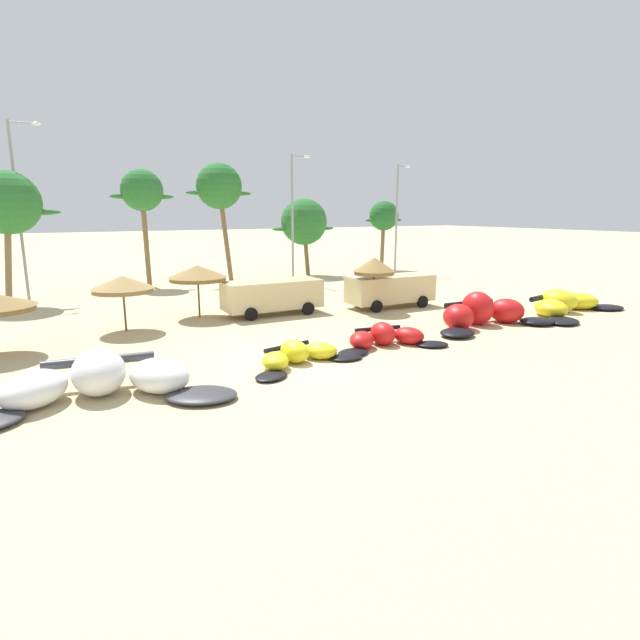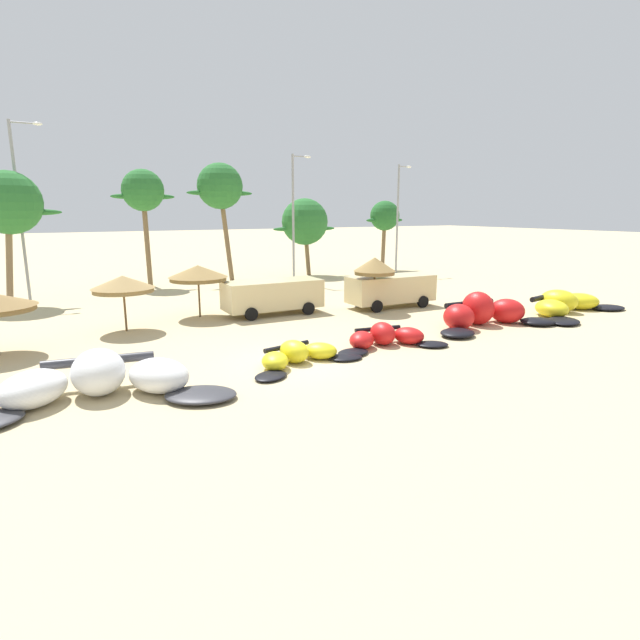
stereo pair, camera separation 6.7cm
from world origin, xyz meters
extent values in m
plane|color=#C6B284|center=(0.00, 0.00, 0.00)|extent=(260.00, 260.00, 0.00)
ellipsoid|color=white|center=(-8.44, -0.20, 0.52)|extent=(2.61, 2.63, 1.04)
ellipsoid|color=white|center=(-6.66, -0.03, 0.70)|extent=(1.87, 2.35, 1.40)
ellipsoid|color=white|center=(-5.01, -0.72, 0.52)|extent=(2.36, 2.61, 1.04)
ellipsoid|color=#333338|center=(-4.09, -2.03, 0.14)|extent=(2.63, 2.40, 0.28)
cylinder|color=#333338|center=(-6.55, 0.71, 0.85)|extent=(3.33, 0.80, 0.30)
cube|color=#333338|center=(-6.69, -0.24, 0.70)|extent=(1.31, 0.94, 0.04)
ellipsoid|color=black|center=(-1.47, -1.26, 0.08)|extent=(1.60, 1.48, 0.17)
ellipsoid|color=yellow|center=(-0.94, -0.45, 0.31)|extent=(1.40, 1.57, 0.62)
ellipsoid|color=yellow|center=(0.03, 0.01, 0.42)|extent=(1.18, 1.46, 0.83)
ellipsoid|color=yellow|center=(1.11, -0.05, 0.31)|extent=(1.59, 1.59, 0.62)
ellipsoid|color=black|center=(1.90, -0.61, 0.08)|extent=(1.43, 1.14, 0.17)
cylinder|color=black|center=(-0.05, 0.46, 0.51)|extent=(2.01, 0.56, 0.18)
cube|color=black|center=(0.06, -0.12, 0.42)|extent=(0.81, 0.60, 0.04)
ellipsoid|color=black|center=(2.50, -0.22, 0.10)|extent=(1.49, 1.23, 0.19)
ellipsoid|color=red|center=(3.30, 0.39, 0.35)|extent=(1.64, 1.64, 0.71)
ellipsoid|color=red|center=(4.43, 0.49, 0.48)|extent=(1.19, 1.47, 0.95)
ellipsoid|color=red|center=(5.46, 0.05, 0.35)|extent=(1.47, 1.63, 0.71)
ellipsoid|color=black|center=(6.04, -0.78, 0.10)|extent=(1.64, 1.51, 0.19)
cylinder|color=black|center=(4.50, 0.95, 0.57)|extent=(2.10, 0.52, 0.19)
cube|color=black|center=(4.41, 0.36, 0.48)|extent=(0.83, 0.59, 0.04)
ellipsoid|color=black|center=(8.18, -0.02, 0.16)|extent=(2.07, 1.90, 0.33)
ellipsoid|color=red|center=(9.22, 1.00, 0.61)|extent=(2.17, 2.23, 1.21)
ellipsoid|color=red|center=(10.82, 1.36, 0.82)|extent=(1.49, 1.75, 1.64)
ellipsoid|color=red|center=(12.39, 0.91, 0.61)|extent=(2.14, 2.22, 1.21)
ellipsoid|color=black|center=(13.37, -0.17, 0.16)|extent=(2.12, 1.97, 0.33)
cylinder|color=black|center=(10.83, 1.95, 0.96)|extent=(3.05, 0.37, 0.28)
cube|color=black|center=(10.81, 1.19, 0.82)|extent=(1.12, 0.65, 0.04)
ellipsoid|color=black|center=(14.75, -0.60, 0.12)|extent=(2.55, 2.37, 0.25)
ellipsoid|color=yellow|center=(15.58, 0.71, 0.46)|extent=(2.22, 2.49, 0.92)
ellipsoid|color=yellow|center=(17.15, 1.46, 0.62)|extent=(1.90, 2.31, 1.24)
ellipsoid|color=yellow|center=(18.89, 1.38, 0.46)|extent=(2.54, 2.52, 0.92)
ellipsoid|color=black|center=(20.16, 0.49, 0.12)|extent=(2.26, 1.82, 0.25)
cylinder|color=black|center=(17.01, 2.17, 0.77)|extent=(3.23, 0.92, 0.29)
cube|color=black|center=(17.19, 1.26, 0.62)|extent=(1.30, 0.96, 0.04)
cylinder|color=brown|center=(-4.60, 8.31, 1.02)|extent=(0.10, 0.10, 2.03)
cone|color=#9E7F4C|center=(-4.60, 8.31, 2.32)|extent=(2.84, 2.84, 0.58)
cylinder|color=olive|center=(-4.60, 8.31, 1.93)|extent=(2.69, 2.69, 0.20)
cylinder|color=brown|center=(-0.66, 9.84, 1.06)|extent=(0.10, 0.10, 2.12)
cone|color=olive|center=(-0.66, 9.84, 2.43)|extent=(3.06, 3.06, 0.62)
cylinder|color=olive|center=(-0.66, 9.84, 2.02)|extent=(2.91, 2.91, 0.20)
cylinder|color=brown|center=(8.18, 6.46, 1.14)|extent=(0.10, 0.10, 2.28)
cone|color=olive|center=(8.18, 6.46, 2.66)|extent=(2.31, 2.31, 0.75)
cylinder|color=olive|center=(8.18, 6.46, 2.18)|extent=(2.19, 2.19, 0.20)
cube|color=beige|center=(9.86, 7.17, 1.09)|extent=(5.22, 2.07, 1.50)
cube|color=black|center=(8.44, 7.21, 1.35)|extent=(1.35, 1.92, 0.56)
cylinder|color=black|center=(8.23, 6.26, 0.34)|extent=(0.69, 0.26, 0.68)
cylinder|color=black|center=(8.29, 8.18, 0.34)|extent=(0.69, 0.26, 0.68)
cylinder|color=black|center=(11.44, 6.16, 0.34)|extent=(0.69, 0.26, 0.68)
cylinder|color=black|center=(11.50, 8.08, 0.34)|extent=(0.69, 0.26, 0.68)
cube|color=beige|center=(3.02, 8.63, 1.09)|extent=(5.32, 2.17, 1.50)
cube|color=black|center=(1.57, 8.67, 1.35)|extent=(1.36, 2.04, 0.56)
cylinder|color=black|center=(1.37, 7.64, 0.34)|extent=(0.68, 0.25, 0.68)
cylinder|color=black|center=(1.41, 9.70, 0.34)|extent=(0.68, 0.25, 0.68)
cylinder|color=black|center=(4.64, 7.57, 0.34)|extent=(0.68, 0.25, 0.68)
cylinder|color=black|center=(4.68, 9.63, 0.34)|extent=(0.68, 0.25, 0.68)
cylinder|color=#7F6647|center=(-9.30, 18.59, 2.99)|extent=(0.92, 0.36, 5.98)
sphere|color=#286B2D|center=(-9.02, 18.59, 5.98)|extent=(3.64, 3.64, 3.64)
ellipsoid|color=#286B2D|center=(-7.57, 18.59, 5.43)|extent=(2.55, 0.50, 0.36)
cylinder|color=brown|center=(-0.68, 22.92, 3.48)|extent=(0.44, 0.36, 6.96)
sphere|color=#286B2D|center=(-0.72, 22.92, 6.96)|extent=(2.99, 2.99, 2.99)
ellipsoid|color=#286B2D|center=(-1.92, 22.92, 6.51)|extent=(2.10, 0.50, 0.36)
ellipsoid|color=#286B2D|center=(0.48, 22.92, 6.51)|extent=(2.10, 0.50, 0.36)
cylinder|color=brown|center=(5.22, 22.32, 3.67)|extent=(1.06, 0.36, 7.35)
sphere|color=#286B2D|center=(4.87, 22.32, 7.35)|extent=(3.47, 3.47, 3.47)
ellipsoid|color=#286B2D|center=(3.48, 22.32, 6.83)|extent=(2.43, 0.50, 0.36)
ellipsoid|color=#286B2D|center=(6.25, 22.32, 6.83)|extent=(2.43, 0.50, 0.36)
cylinder|color=brown|center=(12.62, 22.87, 2.29)|extent=(0.74, 0.36, 4.60)
sphere|color=#286B2D|center=(12.43, 22.87, 4.59)|extent=(3.94, 3.94, 3.94)
ellipsoid|color=#286B2D|center=(10.85, 22.87, 3.99)|extent=(2.76, 0.50, 0.36)
ellipsoid|color=#286B2D|center=(14.00, 22.87, 3.99)|extent=(2.76, 0.50, 0.36)
cylinder|color=brown|center=(20.95, 23.11, 2.52)|extent=(0.49, 0.36, 5.06)
sphere|color=#236028|center=(21.02, 23.11, 5.05)|extent=(2.75, 2.75, 2.75)
ellipsoid|color=#236028|center=(19.91, 23.11, 4.64)|extent=(1.93, 0.50, 0.36)
ellipsoid|color=#236028|center=(22.12, 23.11, 4.64)|extent=(1.93, 0.50, 0.36)
cylinder|color=gray|center=(-8.54, 19.91, 5.37)|extent=(0.18, 0.18, 10.74)
cylinder|color=gray|center=(-7.80, 19.91, 10.59)|extent=(1.47, 0.10, 0.10)
ellipsoid|color=silver|center=(-7.06, 19.91, 10.59)|extent=(0.56, 0.24, 0.20)
cylinder|color=gray|center=(9.62, 19.39, 4.84)|extent=(0.18, 0.18, 9.68)
cylinder|color=gray|center=(10.26, 19.39, 9.53)|extent=(1.27, 0.10, 0.10)
ellipsoid|color=silver|center=(10.89, 19.39, 9.53)|extent=(0.56, 0.24, 0.20)
cylinder|color=gray|center=(20.24, 20.17, 4.71)|extent=(0.18, 0.18, 9.41)
cylinder|color=gray|center=(20.77, 20.17, 9.26)|extent=(1.06, 0.10, 0.10)
ellipsoid|color=silver|center=(21.30, 20.17, 9.26)|extent=(0.56, 0.24, 0.20)
camera|label=1|loc=(-8.04, -16.26, 5.53)|focal=28.52mm
camera|label=2|loc=(-7.98, -16.29, 5.53)|focal=28.52mm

